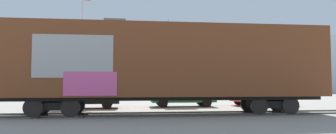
{
  "coord_description": "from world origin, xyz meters",
  "views": [
    {
      "loc": [
        -2.28,
        -15.55,
        1.57
      ],
      "look_at": [
        0.93,
        2.34,
        2.6
      ],
      "focal_mm": 32.45,
      "sensor_mm": 36.0,
      "label": 1
    }
  ],
  "objects_px": {
    "parked_car_black": "(81,94)",
    "parked_car_red": "(262,94)",
    "parked_car_green": "(182,95)",
    "freight_car": "(167,63)",
    "flagpole": "(84,33)"
  },
  "relations": [
    {
      "from": "parked_car_green",
      "to": "freight_car",
      "type": "bearing_deg",
      "value": -110.95
    },
    {
      "from": "flagpole",
      "to": "parked_car_black",
      "type": "xyz_separation_m",
      "value": [
        0.36,
        -4.86,
        -4.85
      ]
    },
    {
      "from": "parked_car_black",
      "to": "parked_car_green",
      "type": "relative_size",
      "value": 1.07
    },
    {
      "from": "parked_car_red",
      "to": "parked_car_green",
      "type": "bearing_deg",
      "value": -179.11
    },
    {
      "from": "flagpole",
      "to": "parked_car_red",
      "type": "xyz_separation_m",
      "value": [
        13.16,
        -4.38,
        -4.92
      ]
    },
    {
      "from": "parked_car_red",
      "to": "flagpole",
      "type": "bearing_deg",
      "value": 161.58
    },
    {
      "from": "parked_car_black",
      "to": "freight_car",
      "type": "bearing_deg",
      "value": -45.46
    },
    {
      "from": "freight_car",
      "to": "parked_car_green",
      "type": "relative_size",
      "value": 3.7
    },
    {
      "from": "parked_car_green",
      "to": "parked_car_black",
      "type": "bearing_deg",
      "value": -176.79
    },
    {
      "from": "parked_car_black",
      "to": "parked_car_red",
      "type": "relative_size",
      "value": 1.05
    },
    {
      "from": "freight_car",
      "to": "flagpole",
      "type": "xyz_separation_m",
      "value": [
        -5.12,
        9.7,
        3.07
      ]
    },
    {
      "from": "parked_car_black",
      "to": "parked_car_green",
      "type": "xyz_separation_m",
      "value": [
        6.76,
        0.38,
        -0.08
      ]
    },
    {
      "from": "flagpole",
      "to": "freight_car",
      "type": "bearing_deg",
      "value": -62.17
    },
    {
      "from": "freight_car",
      "to": "parked_car_green",
      "type": "distance_m",
      "value": 5.89
    },
    {
      "from": "parked_car_red",
      "to": "parked_car_black",
      "type": "bearing_deg",
      "value": -177.89
    }
  ]
}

